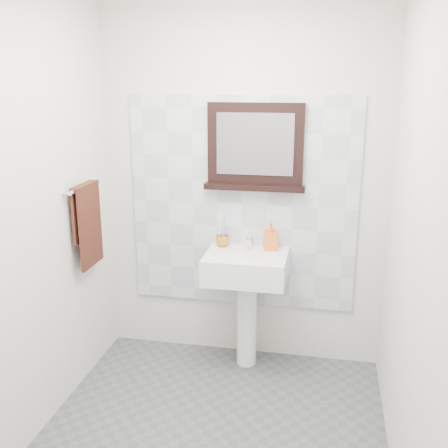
% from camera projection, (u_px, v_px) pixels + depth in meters
% --- Properties ---
extents(floor, '(2.00, 2.20, 0.01)m').
position_uv_depth(floor, '(209.00, 444.00, 2.97)').
color(floor, '#4E5153').
rests_on(floor, ground).
extents(back_wall, '(2.00, 0.01, 2.50)m').
position_uv_depth(back_wall, '(242.00, 190.00, 3.68)').
color(back_wall, silver).
rests_on(back_wall, ground).
extents(front_wall, '(2.00, 0.01, 2.50)m').
position_uv_depth(front_wall, '(125.00, 336.00, 1.60)').
color(front_wall, silver).
rests_on(front_wall, ground).
extents(left_wall, '(0.01, 2.20, 2.50)m').
position_uv_depth(left_wall, '(27.00, 223.00, 2.83)').
color(left_wall, silver).
rests_on(left_wall, ground).
extents(right_wall, '(0.01, 2.20, 2.50)m').
position_uv_depth(right_wall, '(415.00, 246.00, 2.45)').
color(right_wall, silver).
rests_on(right_wall, ground).
extents(splashback, '(1.60, 0.02, 1.50)m').
position_uv_depth(splashback, '(242.00, 204.00, 3.69)').
color(splashback, silver).
rests_on(splashback, back_wall).
extents(pedestal_sink, '(0.55, 0.44, 0.96)m').
position_uv_depth(pedestal_sink, '(246.00, 278.00, 3.60)').
color(pedestal_sink, white).
rests_on(pedestal_sink, ground).
extents(toothbrush_cup, '(0.12, 0.12, 0.08)m').
position_uv_depth(toothbrush_cup, '(222.00, 241.00, 3.69)').
color(toothbrush_cup, '#C37117').
rests_on(toothbrush_cup, pedestal_sink).
extents(toothbrushes, '(0.05, 0.04, 0.21)m').
position_uv_depth(toothbrushes, '(222.00, 229.00, 3.67)').
color(toothbrushes, white).
rests_on(toothbrushes, toothbrush_cup).
extents(soap_dispenser, '(0.11, 0.11, 0.20)m').
position_uv_depth(soap_dispenser, '(271.00, 236.00, 3.61)').
color(soap_dispenser, red).
rests_on(soap_dispenser, pedestal_sink).
extents(framed_mirror, '(0.69, 0.11, 0.59)m').
position_uv_depth(framed_mirror, '(255.00, 149.00, 3.54)').
color(framed_mirror, black).
rests_on(framed_mirror, back_wall).
extents(towel_bar, '(0.07, 0.40, 0.03)m').
position_uv_depth(towel_bar, '(84.00, 187.00, 3.36)').
color(towel_bar, silver).
rests_on(towel_bar, left_wall).
extents(hand_towel, '(0.06, 0.30, 0.55)m').
position_uv_depth(hand_towel, '(87.00, 219.00, 3.41)').
color(hand_towel, '#36160F').
rests_on(hand_towel, towel_bar).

